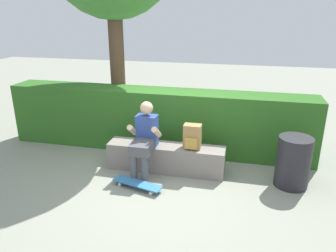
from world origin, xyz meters
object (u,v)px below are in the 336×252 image
bench_main (166,158)px  trash_bin (293,162)px  person_skater (145,137)px  skateboard_near_person (138,184)px  backpack_on_bench (192,137)px

bench_main → trash_bin: size_ratio=2.46×
person_skater → skateboard_near_person: bearing=-87.4°
bench_main → person_skater: (-0.30, -0.21, 0.42)m
backpack_on_bench → trash_bin: size_ratio=0.50×
bench_main → skateboard_near_person: size_ratio=2.39×
skateboard_near_person → trash_bin: (2.29, 0.63, 0.32)m
skateboard_near_person → backpack_on_bench: bearing=43.2°
bench_main → skateboard_near_person: bench_main is taller
bench_main → person_skater: person_skater is taller
backpack_on_bench → skateboard_near_person: bearing=-136.8°
trash_bin → bench_main: bearing=178.4°
bench_main → trash_bin: trash_bin is taller
person_skater → skateboard_near_person: person_skater is taller
person_skater → trash_bin: size_ratio=1.51×
skateboard_near_person → trash_bin: bearing=15.4°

